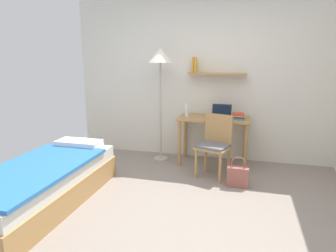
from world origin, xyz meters
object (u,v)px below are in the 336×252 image
water_bottle (187,110)px  book_stack (239,116)px  desk (214,126)px  desk_chair (215,143)px  bed (43,184)px  handbag (238,176)px  laptop (221,114)px  standing_lamp (160,62)px

water_bottle → book_stack: water_bottle is taller
desk → desk_chair: bearing=-81.3°
desk → desk_chair: desk_chair is taller
bed → handbag: 2.39m
bed → water_bottle: 2.32m
water_bottle → handbag: (0.84, -0.77, -0.71)m
laptop → water_bottle: size_ratio=1.45×
standing_lamp → desk_chair: bearing=-26.9°
bed → desk: bearing=47.0°
book_stack → water_bottle: bearing=-179.0°
laptop → water_bottle: water_bottle is taller
desk_chair → laptop: 0.61m
standing_lamp → handbag: size_ratio=4.42×
laptop → book_stack: bearing=-8.0°
desk → water_bottle: bearing=-176.6°
bed → desk_chair: desk_chair is taller
desk → book_stack: bearing=-1.7°
desk → laptop: 0.22m
bed → laptop: 2.68m
desk_chair → laptop: size_ratio=2.90×
bed → water_bottle: (1.30, 1.82, 0.61)m
laptop → desk_chair: bearing=-93.6°
standing_lamp → book_stack: standing_lamp is taller
standing_lamp → handbag: 2.07m
bed → standing_lamp: size_ratio=1.15×
standing_lamp → book_stack: size_ratio=7.27×
desk → book_stack: size_ratio=4.39×
laptop → book_stack: laptop is taller
desk_chair → handbag: 0.57m
book_stack → handbag: 1.02m
bed → book_stack: bearing=41.2°
laptop → handbag: 1.10m
handbag → book_stack: bearing=93.1°
desk_chair → desk: bearing=98.7°
desk_chair → handbag: size_ratio=2.15×
laptop → handbag: size_ratio=0.74×
handbag → water_bottle: bearing=137.5°
desk → standing_lamp: bearing=-178.0°
desk → desk_chair: size_ratio=1.24×
desk_chair → handbag: (0.34, -0.30, -0.34)m
water_bottle → laptop: bearing=5.5°
desk_chair → standing_lamp: 1.51m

